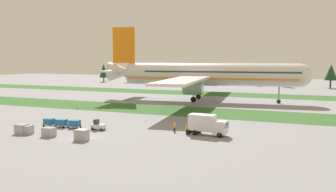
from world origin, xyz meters
name	(u,v)px	position (x,y,z in m)	size (l,w,h in m)	color
ground_plane	(84,137)	(0.00, 0.00, 0.00)	(400.00, 400.00, 0.00)	gray
grass_strip_near	(163,110)	(0.00, 34.74, 0.00)	(320.00, 16.78, 0.01)	#336028
grass_strip_far	(209,94)	(0.00, 80.30, 0.00)	(320.00, 16.78, 0.01)	#336028
airliner	(204,74)	(4.32, 57.31, 8.47)	(63.96, 79.01, 23.61)	silver
baggage_tug	(98,126)	(-1.40, 6.30, 0.81)	(2.68, 1.46, 1.97)	silver
cargo_dolly_lead	(75,123)	(-6.42, 5.99, 0.92)	(2.29, 1.63, 1.55)	#A3A3A8
cargo_dolly_second	(62,123)	(-9.31, 5.81, 0.92)	(2.29, 1.63, 1.55)	#A3A3A8
cargo_dolly_third	(49,122)	(-12.21, 5.62, 0.92)	(2.29, 1.63, 1.55)	#A3A3A8
catering_truck	(207,124)	(18.79, 9.51, 1.95)	(7.12, 2.86, 3.58)	silver
ground_crew_marshaller	(187,129)	(15.34, 8.68, 0.95)	(0.51, 0.36, 1.74)	black
ground_crew_loader	(174,127)	(12.59, 9.87, 0.95)	(0.51, 0.36, 1.74)	black
uld_container_0	(22,129)	(-12.14, -1.58, 0.83)	(2.00, 1.60, 1.67)	#A3A3A8
uld_container_1	(26,130)	(-11.20, -1.45, 0.75)	(2.00, 1.60, 1.51)	#A3A3A8
uld_container_2	(82,135)	(0.80, -1.84, 0.89)	(2.00, 1.60, 1.78)	#A3A3A8
uld_container_3	(49,132)	(-6.11, -1.55, 0.78)	(2.00, 1.60, 1.55)	#A3A3A8
taxiway_marker_0	(100,108)	(-15.44, 28.92, 0.33)	(0.44, 0.44, 0.66)	orange
taxiway_marker_1	(77,108)	(-21.78, 27.67, 0.23)	(0.44, 0.44, 0.46)	orange
distant_tree_line	(237,72)	(1.61, 126.83, 6.72)	(156.97, 8.98, 12.11)	#4C3823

